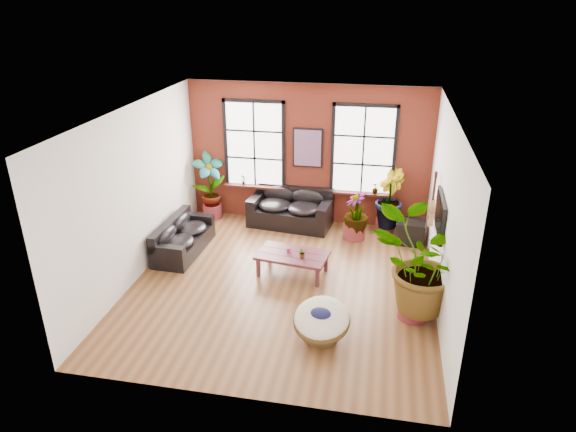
% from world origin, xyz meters
% --- Properties ---
extents(room, '(6.04, 6.54, 3.54)m').
position_xyz_m(room, '(0.00, 0.15, 1.75)').
color(room, brown).
rests_on(room, ground).
extents(sofa_back, '(2.14, 1.23, 0.94)m').
position_xyz_m(sofa_back, '(-0.36, 2.90, 0.42)').
color(sofa_back, black).
rests_on(sofa_back, ground).
extents(sofa_left, '(0.87, 1.93, 0.75)m').
position_xyz_m(sofa_left, '(-2.53, 0.96, 0.34)').
color(sofa_left, black).
rests_on(sofa_left, ground).
extents(coffee_table, '(1.55, 1.02, 0.56)m').
position_xyz_m(coffee_table, '(0.12, 0.45, 0.41)').
color(coffee_table, '#4C1B26').
rests_on(coffee_table, ground).
extents(papasan_chair, '(1.12, 1.13, 0.73)m').
position_xyz_m(papasan_chair, '(1.01, -1.65, 0.38)').
color(papasan_chair, '#523B1D').
rests_on(papasan_chair, ground).
extents(poster, '(0.74, 0.06, 0.98)m').
position_xyz_m(poster, '(0.00, 3.18, 1.95)').
color(poster, black).
rests_on(poster, room).
extents(tv_wall_unit, '(0.13, 1.86, 1.20)m').
position_xyz_m(tv_wall_unit, '(2.93, 0.60, 1.54)').
color(tv_wall_unit, black).
rests_on(tv_wall_unit, room).
extents(media_box, '(0.71, 0.61, 0.55)m').
position_xyz_m(media_box, '(2.59, 2.39, 0.28)').
color(media_box, black).
rests_on(media_box, ground).
extents(pot_back_left, '(0.52, 0.52, 0.36)m').
position_xyz_m(pot_back_left, '(-2.46, 2.93, 0.18)').
color(pot_back_left, maroon).
rests_on(pot_back_left, ground).
extents(pot_back_right, '(0.57, 0.57, 0.34)m').
position_xyz_m(pot_back_right, '(2.00, 2.93, 0.17)').
color(pot_back_right, maroon).
rests_on(pot_back_right, ground).
extents(pot_right_wall, '(0.69, 0.69, 0.40)m').
position_xyz_m(pot_right_wall, '(2.56, -0.70, 0.20)').
color(pot_right_wall, maroon).
rests_on(pot_right_wall, ground).
extents(pot_mid, '(0.60, 0.60, 0.38)m').
position_xyz_m(pot_mid, '(1.28, 2.38, 0.19)').
color(pot_mid, maroon).
rests_on(pot_mid, ground).
extents(floor_plant_back_left, '(1.02, 0.97, 1.61)m').
position_xyz_m(floor_plant_back_left, '(-2.48, 2.90, 0.95)').
color(floor_plant_back_left, '#225717').
rests_on(floor_plant_back_left, ground).
extents(floor_plant_back_right, '(0.82, 0.93, 1.46)m').
position_xyz_m(floor_plant_back_right, '(2.03, 2.93, 0.88)').
color(floor_plant_back_right, '#225717').
rests_on(floor_plant_back_right, ground).
extents(floor_plant_right_wall, '(1.84, 1.65, 1.85)m').
position_xyz_m(floor_plant_right_wall, '(2.59, -0.73, 1.09)').
color(floor_plant_right_wall, '#225717').
rests_on(floor_plant_right_wall, ground).
extents(floor_plant_mid, '(0.75, 0.75, 1.08)m').
position_xyz_m(floor_plant_mid, '(1.31, 2.36, 0.68)').
color(floor_plant_mid, '#225717').
rests_on(floor_plant_mid, ground).
extents(table_plant, '(0.25, 0.24, 0.22)m').
position_xyz_m(table_plant, '(0.35, 0.34, 0.57)').
color(table_plant, '#225717').
rests_on(table_plant, coffee_table).
extents(sill_plant_left, '(0.17, 0.17, 0.27)m').
position_xyz_m(sill_plant_left, '(-1.65, 3.13, 1.04)').
color(sill_plant_left, '#225717').
rests_on(sill_plant_left, room).
extents(sill_plant_right, '(0.19, 0.19, 0.27)m').
position_xyz_m(sill_plant_right, '(1.70, 3.13, 1.04)').
color(sill_plant_right, '#225717').
rests_on(sill_plant_right, room).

